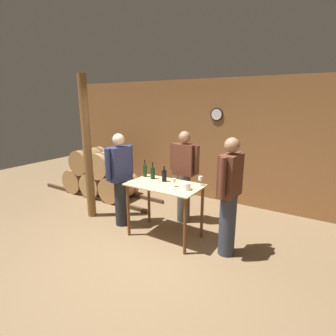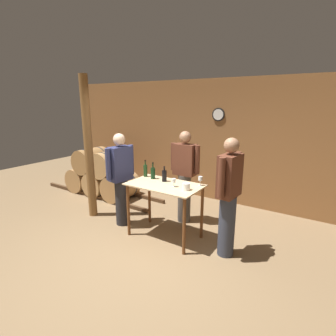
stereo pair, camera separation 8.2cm
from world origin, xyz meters
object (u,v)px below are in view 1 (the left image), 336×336
at_px(wine_bottle_far_left, 145,170).
at_px(wine_bottle_center, 164,176).
at_px(ice_bucket, 187,186).
at_px(person_visitor_bearded, 120,178).
at_px(wine_bottle_left, 153,173).
at_px(person_host, 229,195).
at_px(wine_glass_near_left, 174,181).
at_px(wine_glass_near_center, 200,179).
at_px(person_visitor_with_scarf, 184,175).
at_px(wooden_post, 87,149).

xyz_separation_m(wine_bottle_far_left, wine_bottle_center, (0.44, -0.06, -0.02)).
height_order(ice_bucket, person_visitor_bearded, person_visitor_bearded).
distance_m(wine_bottle_left, person_host, 1.41).
xyz_separation_m(wine_bottle_far_left, person_host, (1.60, -0.14, -0.11)).
height_order(wine_glass_near_left, wine_glass_near_center, wine_glass_near_center).
relative_size(wine_bottle_left, person_visitor_with_scarf, 0.17).
distance_m(wine_bottle_left, ice_bucket, 0.80).
relative_size(person_visitor_with_scarf, person_visitor_bearded, 1.02).
distance_m(ice_bucket, person_visitor_bearded, 1.35).
height_order(wooden_post, ice_bucket, wooden_post).
bearing_deg(wooden_post, wine_bottle_center, 7.28).
bearing_deg(wine_bottle_center, person_host, -4.13).
xyz_separation_m(wooden_post, wine_bottle_far_left, (1.15, 0.26, -0.31)).
distance_m(wine_bottle_center, person_visitor_with_scarf, 0.58).
distance_m(wine_glass_near_left, person_visitor_with_scarf, 0.75).
distance_m(wine_bottle_left, wine_glass_near_center, 0.86).
bearing_deg(person_visitor_with_scarf, wine_glass_near_left, -73.63).
height_order(wooden_post, person_host, wooden_post).
height_order(wine_bottle_far_left, wine_glass_near_center, wine_bottle_far_left).
relative_size(wine_bottle_far_left, ice_bucket, 2.62).
bearing_deg(person_visitor_bearded, person_visitor_with_scarf, 39.12).
bearing_deg(wooden_post, person_visitor_with_scarf, 24.59).
xyz_separation_m(person_host, person_visitor_bearded, (-1.98, -0.09, -0.04)).
bearing_deg(wine_bottle_center, wooden_post, -172.72).
bearing_deg(wine_glass_near_center, wine_bottle_far_left, -176.08).
xyz_separation_m(wine_bottle_left, wine_bottle_center, (0.25, -0.02, -0.01)).
bearing_deg(wine_bottle_left, wine_bottle_center, -5.16).
xyz_separation_m(wine_glass_near_left, wine_glass_near_center, (0.32, 0.28, 0.01)).
bearing_deg(wine_bottle_left, wine_bottle_far_left, 169.13).
height_order(wine_bottle_center, wine_glass_near_center, wine_bottle_center).
height_order(wooden_post, person_visitor_bearded, wooden_post).
distance_m(wine_bottle_left, person_visitor_with_scarf, 0.64).
bearing_deg(person_host, person_visitor_with_scarf, 149.24).
height_order(person_host, person_visitor_with_scarf, person_host).
height_order(wooden_post, person_visitor_with_scarf, wooden_post).
relative_size(wine_glass_near_left, wine_glass_near_center, 0.90).
xyz_separation_m(wooden_post, wine_glass_near_left, (1.88, 0.05, -0.33)).
xyz_separation_m(wine_bottle_far_left, person_visitor_with_scarf, (0.52, 0.50, -0.13)).
relative_size(wine_glass_near_left, person_visitor_with_scarf, 0.08).
bearing_deg(person_visitor_bearded, wine_glass_near_left, 0.89).
height_order(wine_bottle_far_left, wine_bottle_center, wine_bottle_far_left).
distance_m(wine_bottle_center, wine_glass_near_left, 0.32).
distance_m(wine_bottle_far_left, wine_bottle_center, 0.45).
xyz_separation_m(wine_glass_near_left, person_host, (0.87, 0.07, -0.09)).
bearing_deg(person_visitor_bearded, ice_bucket, -0.34).
height_order(person_host, person_visitor_bearded, person_host).
relative_size(wooden_post, wine_glass_near_left, 20.33).
bearing_deg(person_visitor_with_scarf, wine_glass_near_center, -39.03).
bearing_deg(wine_bottle_left, wine_glass_near_center, 7.27).
bearing_deg(wine_bottle_left, person_visitor_with_scarf, 58.89).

